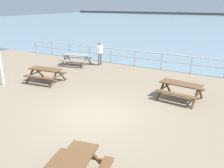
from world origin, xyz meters
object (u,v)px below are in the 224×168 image
Objects in this scene: picnic_table_mid_centre at (76,57)px; visitor at (100,52)px; picnic_table_near_left at (181,87)px; picnic_table_seaward at (46,72)px.

visitor is at bearing 20.07° from picnic_table_mid_centre.
picnic_table_near_left is 1.17× the size of visitor.
picnic_table_near_left and picnic_table_mid_centre have the same top height.
visitor is (-6.58, 3.57, 0.36)m from picnic_table_near_left.
picnic_table_near_left is 0.99× the size of picnic_table_seaward.
picnic_table_mid_centre is 1.70m from visitor.
picnic_table_seaward is at bearing -165.09° from picnic_table_near_left.
picnic_table_seaward is (0.90, -3.86, 0.00)m from picnic_table_mid_centre.
picnic_table_seaward is 1.19× the size of visitor.
picnic_table_seaward is at bearing 101.95° from visitor.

